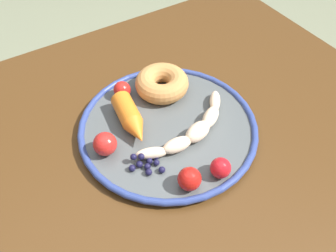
# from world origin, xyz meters

# --- Properties ---
(dining_table) EXTENTS (0.96, 0.81, 0.75)m
(dining_table) POSITION_xyz_m (0.00, 0.00, 0.65)
(dining_table) COLOR #4C2E14
(dining_table) RESTS_ON ground_plane
(plate) EXTENTS (0.32, 0.32, 0.02)m
(plate) POSITION_xyz_m (-0.03, -0.04, 0.76)
(plate) COLOR #4D5252
(plate) RESTS_ON dining_table
(banana) EXTENTS (0.21, 0.10, 0.03)m
(banana) POSITION_xyz_m (-0.05, -0.00, 0.77)
(banana) COLOR beige
(banana) RESTS_ON plate
(carrot_orange) EXTENTS (0.05, 0.11, 0.04)m
(carrot_orange) POSITION_xyz_m (0.03, -0.08, 0.78)
(carrot_orange) COLOR orange
(carrot_orange) RESTS_ON plate
(donut) EXTENTS (0.12, 0.12, 0.04)m
(donut) POSITION_xyz_m (-0.07, -0.13, 0.78)
(donut) COLOR #BF8144
(donut) RESTS_ON plate
(blueberry_pile) EXTENTS (0.05, 0.05, 0.02)m
(blueberry_pile) POSITION_xyz_m (0.05, 0.01, 0.77)
(blueberry_pile) COLOR #191638
(blueberry_pile) RESTS_ON plate
(tomato_near) EXTENTS (0.03, 0.03, 0.03)m
(tomato_near) POSITION_xyz_m (0.01, -0.16, 0.78)
(tomato_near) COLOR red
(tomato_near) RESTS_ON plate
(tomato_mid) EXTENTS (0.04, 0.04, 0.04)m
(tomato_mid) POSITION_xyz_m (0.09, -0.05, 0.78)
(tomato_mid) COLOR red
(tomato_mid) RESTS_ON plate
(tomato_far) EXTENTS (0.04, 0.04, 0.04)m
(tomato_far) POSITION_xyz_m (0.01, 0.08, 0.78)
(tomato_far) COLOR red
(tomato_far) RESTS_ON plate
(tomato_extra) EXTENTS (0.03, 0.03, 0.03)m
(tomato_extra) POSITION_xyz_m (-0.04, 0.09, 0.78)
(tomato_extra) COLOR red
(tomato_extra) RESTS_ON plate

